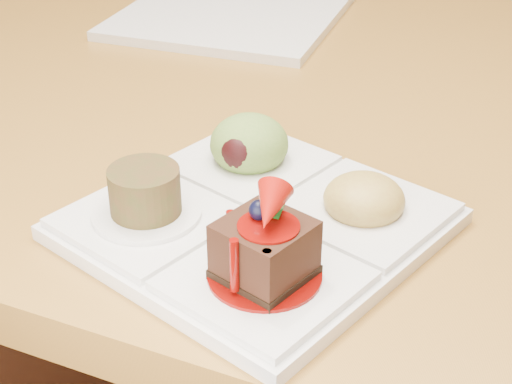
% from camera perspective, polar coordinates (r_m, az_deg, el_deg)
% --- Properties ---
extents(ground, '(6.00, 6.00, 0.00)m').
position_cam_1_polar(ground, '(1.67, 5.06, -9.89)').
color(ground, '#5B301A').
extents(dining_table, '(1.00, 1.80, 0.75)m').
position_cam_1_polar(dining_table, '(1.33, 6.43, 13.04)').
color(dining_table, olive).
rests_on(dining_table, ground).
extents(sampler_plate, '(0.30, 0.30, 0.09)m').
position_cam_1_polar(sampler_plate, '(0.60, 0.11, -1.13)').
color(sampler_plate, silver).
rests_on(sampler_plate, dining_table).
extents(second_plate, '(0.29, 0.29, 0.01)m').
position_cam_1_polar(second_plate, '(1.06, -1.87, 12.75)').
color(second_plate, silver).
rests_on(second_plate, dining_table).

